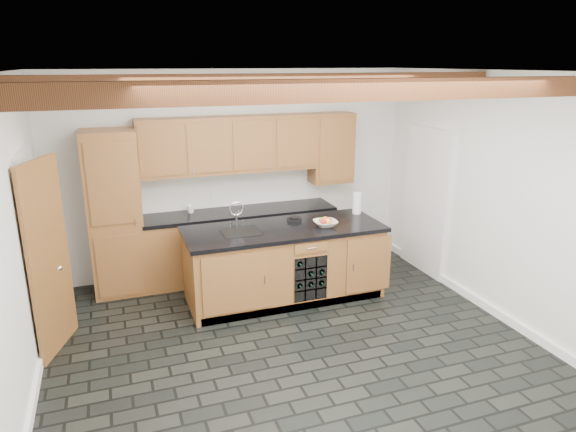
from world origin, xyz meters
The scene contains 10 objects.
ground centered at (0.00, 0.00, 0.00)m, with size 5.00×5.00×0.00m, color black.
room_shell centered at (-0.09, 0.53, 1.53)m, with size 5.01×5.00×5.00m.
back_cabinetry centered at (-0.38, 2.24, 0.98)m, with size 3.65×0.62×2.20m.
island centered at (0.31, 1.28, 0.46)m, with size 2.48×0.96×0.93m.
faucet centered at (-0.25, 1.33, 0.96)m, with size 0.45×0.40×0.34m.
kitchen_scale centered at (0.51, 1.50, 0.96)m, with size 0.19×0.13×0.05m.
fruit_bowl centered at (0.80, 1.17, 0.97)m, with size 0.29×0.29×0.07m, color beige.
fruit_cluster centered at (0.80, 1.17, 1.00)m, with size 0.16×0.17×0.07m.
paper_towel centered at (1.42, 1.54, 1.07)m, with size 0.11×0.11×0.28m, color white.
mug centered at (-0.68, 2.31, 0.98)m, with size 0.11×0.11×0.11m, color white.
Camera 1 is at (-1.67, -4.38, 2.88)m, focal length 32.00 mm.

